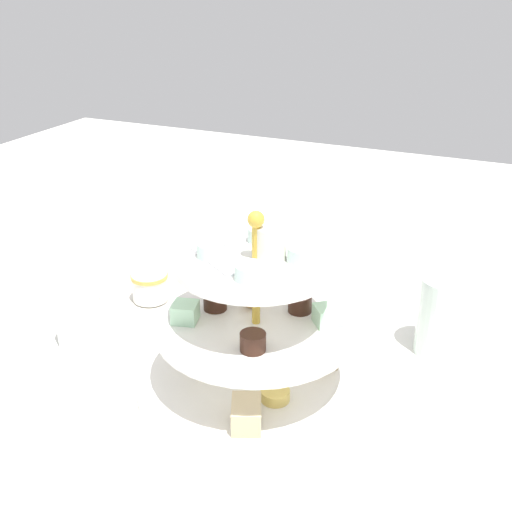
# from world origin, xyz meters

# --- Properties ---
(ground_plane) EXTENTS (2.40, 2.40, 0.00)m
(ground_plane) POSITION_xyz_m (0.00, 0.00, 0.00)
(ground_plane) COLOR silver
(tiered_serving_stand) EXTENTS (0.30, 0.30, 0.24)m
(tiered_serving_stand) POSITION_xyz_m (0.00, 0.00, 0.07)
(tiered_serving_stand) COLOR white
(tiered_serving_stand) RESTS_ON ground_plane
(water_glass_tall_right) EXTENTS (0.07, 0.07, 0.11)m
(water_glass_tall_right) POSITION_xyz_m (0.20, 0.18, 0.06)
(water_glass_tall_right) COLOR silver
(water_glass_tall_right) RESTS_ON ground_plane
(water_glass_short_left) EXTENTS (0.06, 0.06, 0.08)m
(water_glass_short_left) POSITION_xyz_m (-0.27, -0.01, 0.04)
(water_glass_short_left) COLOR silver
(water_glass_short_left) RESTS_ON ground_plane
(teacup_with_saucer) EXTENTS (0.09, 0.09, 0.05)m
(teacup_with_saucer) POSITION_xyz_m (-0.25, 0.14, 0.02)
(teacup_with_saucer) COLOR white
(teacup_with_saucer) RESTS_ON ground_plane
(butter_knife_right) EXTENTS (0.17, 0.07, 0.00)m
(butter_knife_right) POSITION_xyz_m (-0.08, 0.31, 0.00)
(butter_knife_right) COLOR silver
(butter_knife_right) RESTS_ON ground_plane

